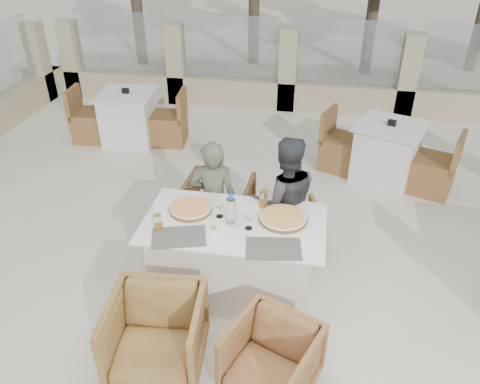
% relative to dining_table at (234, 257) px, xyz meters
% --- Properties ---
extents(ground, '(80.00, 80.00, 0.00)m').
position_rel_dining_table_xyz_m(ground, '(0.06, -0.08, -0.39)').
color(ground, beige).
rests_on(ground, ground).
extents(sand_patch, '(30.00, 16.00, 0.01)m').
position_rel_dining_table_xyz_m(sand_patch, '(0.06, 13.92, -0.38)').
color(sand_patch, beige).
rests_on(sand_patch, ground).
extents(perimeter_wall_far, '(10.00, 0.34, 1.60)m').
position_rel_dining_table_xyz_m(perimeter_wall_far, '(0.06, 4.72, 0.42)').
color(perimeter_wall_far, tan).
rests_on(perimeter_wall_far, ground).
extents(dining_table, '(1.60, 0.90, 0.77)m').
position_rel_dining_table_xyz_m(dining_table, '(0.00, 0.00, 0.00)').
color(dining_table, white).
rests_on(dining_table, ground).
extents(placemat_near_left, '(0.52, 0.41, 0.00)m').
position_rel_dining_table_xyz_m(placemat_near_left, '(-0.42, -0.29, 0.39)').
color(placemat_near_left, '#5E5950').
rests_on(placemat_near_left, dining_table).
extents(placemat_near_right, '(0.49, 0.36, 0.00)m').
position_rel_dining_table_xyz_m(placemat_near_right, '(0.38, -0.31, 0.39)').
color(placemat_near_right, '#59544C').
rests_on(placemat_near_right, dining_table).
extents(pizza_left, '(0.44, 0.44, 0.05)m').
position_rel_dining_table_xyz_m(pizza_left, '(-0.42, 0.11, 0.41)').
color(pizza_left, orange).
rests_on(pizza_left, dining_table).
extents(pizza_right, '(0.55, 0.55, 0.06)m').
position_rel_dining_table_xyz_m(pizza_right, '(0.42, 0.11, 0.41)').
color(pizza_right, orange).
rests_on(pizza_right, dining_table).
extents(water_bottle, '(0.11, 0.11, 0.28)m').
position_rel_dining_table_xyz_m(water_bottle, '(-0.03, -0.00, 0.53)').
color(water_bottle, '#A3BED7').
rests_on(water_bottle, dining_table).
extents(wine_glass_centre, '(0.09, 0.09, 0.18)m').
position_rel_dining_table_xyz_m(wine_glass_centre, '(-0.14, 0.06, 0.48)').
color(wine_glass_centre, white).
rests_on(wine_glass_centre, dining_table).
extents(wine_glass_near, '(0.09, 0.09, 0.18)m').
position_rel_dining_table_xyz_m(wine_glass_near, '(0.14, -0.07, 0.48)').
color(wine_glass_near, white).
rests_on(wine_glass_near, dining_table).
extents(beer_glass_left, '(0.08, 0.08, 0.14)m').
position_rel_dining_table_xyz_m(beer_glass_left, '(-0.62, -0.21, 0.46)').
color(beer_glass_left, orange).
rests_on(beer_glass_left, dining_table).
extents(beer_glass_right, '(0.08, 0.08, 0.16)m').
position_rel_dining_table_xyz_m(beer_glass_right, '(0.22, 0.31, 0.46)').
color(beer_glass_right, orange).
rests_on(beer_glass_right, dining_table).
extents(olive_dish, '(0.12, 0.12, 0.04)m').
position_rel_dining_table_xyz_m(olive_dish, '(-0.15, -0.15, 0.41)').
color(olive_dish, white).
rests_on(olive_dish, dining_table).
extents(armchair_far_left, '(0.74, 0.76, 0.66)m').
position_rel_dining_table_xyz_m(armchair_far_left, '(-0.34, 0.84, -0.05)').
color(armchair_far_left, brown).
rests_on(armchair_far_left, ground).
extents(armchair_far_right, '(0.73, 0.74, 0.54)m').
position_rel_dining_table_xyz_m(armchair_far_right, '(0.46, 0.67, -0.11)').
color(armchair_far_right, olive).
rests_on(armchair_far_right, ground).
extents(armchair_near_left, '(0.77, 0.78, 0.66)m').
position_rel_dining_table_xyz_m(armchair_near_left, '(-0.43, -0.96, -0.06)').
color(armchair_near_left, olive).
rests_on(armchair_near_left, ground).
extents(armchair_near_right, '(0.80, 0.81, 0.57)m').
position_rel_dining_table_xyz_m(armchair_near_right, '(0.46, -1.00, -0.10)').
color(armchair_near_right, '#916034').
rests_on(armchair_near_right, ground).
extents(diner_left, '(0.50, 0.36, 1.28)m').
position_rel_dining_table_xyz_m(diner_left, '(-0.31, 0.52, 0.25)').
color(diner_left, '#51563E').
rests_on(diner_left, ground).
extents(diner_right, '(0.78, 0.68, 1.37)m').
position_rel_dining_table_xyz_m(diner_right, '(0.40, 0.53, 0.30)').
color(diner_right, '#343639').
rests_on(diner_right, ground).
extents(bg_table_a, '(1.70, 0.96, 0.77)m').
position_rel_dining_table_xyz_m(bg_table_a, '(-2.18, 2.96, 0.00)').
color(bg_table_a, silver).
rests_on(bg_table_a, ground).
extents(bg_table_b, '(1.82, 1.35, 0.77)m').
position_rel_dining_table_xyz_m(bg_table_b, '(1.57, 2.42, 0.00)').
color(bg_table_b, silver).
rests_on(bg_table_b, ground).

